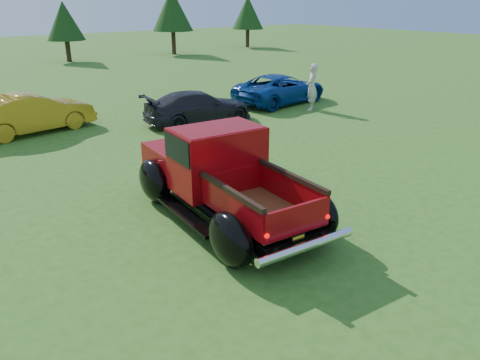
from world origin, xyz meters
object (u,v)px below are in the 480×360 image
at_px(show_car_grey, 198,107).
at_px(tree_mid_right, 64,21).
at_px(show_car_yellow, 32,113).
at_px(show_car_blue, 280,89).
at_px(spectator, 312,87).
at_px(tree_far_east, 248,13).
at_px(tree_east, 172,10).
at_px(pickup_truck, 217,173).

bearing_deg(show_car_grey, tree_mid_right, 0.23).
height_order(show_car_yellow, show_car_blue, show_car_yellow).
bearing_deg(spectator, tree_far_east, -161.33).
height_order(tree_east, show_car_yellow, tree_east).
xyz_separation_m(tree_east, spectator, (-6.35, -22.64, -2.67)).
height_order(tree_east, show_car_blue, tree_east).
height_order(tree_far_east, show_car_blue, tree_far_east).
relative_size(tree_mid_right, spectator, 2.22).
bearing_deg(tree_mid_right, spectator, -83.47).
distance_m(tree_east, spectator, 23.67).
height_order(tree_east, show_car_grey, tree_east).
xyz_separation_m(tree_far_east, show_car_yellow, (-26.01, -20.11, -2.54)).
bearing_deg(show_car_grey, tree_far_east, -35.55).
height_order(show_car_blue, spectator, spectator).
height_order(tree_east, pickup_truck, tree_east).
height_order(tree_mid_right, spectator, tree_mid_right).
bearing_deg(spectator, show_car_grey, -50.05).
bearing_deg(tree_east, tree_far_east, 6.34).
bearing_deg(show_car_grey, tree_east, -21.37).
xyz_separation_m(pickup_truck, show_car_blue, (9.18, 7.98, -0.28)).
relative_size(tree_mid_right, tree_far_east, 0.92).
bearing_deg(tree_east, spectator, -105.66).
distance_m(tree_far_east, show_car_yellow, 32.97).
relative_size(tree_mid_right, show_car_grey, 1.03).
relative_size(tree_far_east, show_car_grey, 1.12).
xyz_separation_m(pickup_truck, show_car_grey, (4.15, 7.19, -0.32)).
height_order(pickup_truck, show_car_yellow, pickup_truck).
xyz_separation_m(pickup_truck, show_car_yellow, (-1.36, 9.66, -0.24)).
height_order(show_car_grey, spectator, spectator).
height_order(tree_far_east, show_car_grey, tree_far_east).
bearing_deg(tree_east, show_car_yellow, -131.67).
xyz_separation_m(show_car_grey, show_car_blue, (5.03, 0.79, 0.05)).
height_order(tree_mid_right, show_car_yellow, tree_mid_right).
xyz_separation_m(show_car_blue, spectator, (0.12, -1.85, 0.32)).
xyz_separation_m(tree_east, tree_far_east, (9.00, 1.00, -0.41)).
distance_m(tree_far_east, pickup_truck, 38.72).
distance_m(pickup_truck, show_car_grey, 8.31).
relative_size(tree_far_east, show_car_yellow, 1.12).
bearing_deg(show_car_yellow, tree_far_east, -60.79).
distance_m(pickup_truck, show_car_yellow, 9.76).
xyz_separation_m(show_car_yellow, spectator, (10.66, -3.54, 0.28)).
xyz_separation_m(tree_east, show_car_yellow, (-17.01, -19.11, -2.95)).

